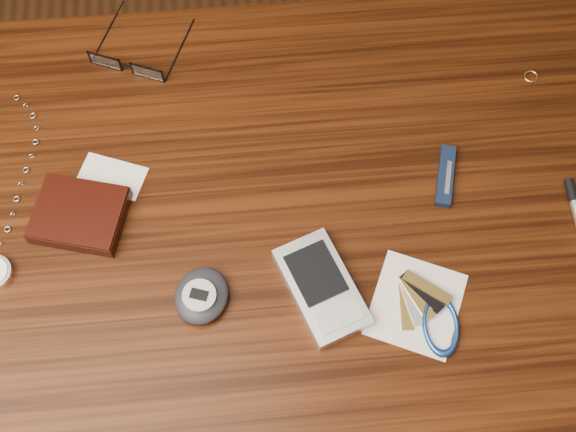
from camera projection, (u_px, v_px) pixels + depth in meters
name	position (u px, v px, depth m)	size (l,w,h in m)	color
ground	(255.00, 379.00, 1.52)	(3.80, 3.80, 0.00)	#472814
desk	(234.00, 272.00, 0.93)	(1.00, 0.70, 0.75)	#331608
wallet_and_card	(80.00, 214.00, 0.84)	(0.14, 0.14, 0.02)	black
eyeglasses	(128.00, 63.00, 0.94)	(0.14, 0.14, 0.02)	black
gold_ring	(531.00, 76.00, 0.94)	(0.02, 0.02, 0.00)	#E1B372
pda_phone	(322.00, 287.00, 0.81)	(0.11, 0.14, 0.02)	silver
pedometer	(202.00, 296.00, 0.80)	(0.08, 0.08, 0.03)	black
notepad_keys	(428.00, 313.00, 0.80)	(0.13, 0.14, 0.01)	white
pocket_knife	(445.00, 176.00, 0.87)	(0.04, 0.08, 0.01)	#0F1C38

